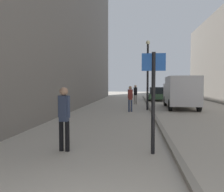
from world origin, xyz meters
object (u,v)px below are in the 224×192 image
Objects in this scene: pedestrian_main_foreground at (64,114)px; parked_car at (156,94)px; street_sign_post at (153,94)px; pedestrian_mid_block at (135,93)px; pedestrian_far_crossing at (130,97)px; delivery_van at (181,91)px; lamp_post at (148,70)px.

pedestrian_main_foreground is 0.40× the size of parked_car.
street_sign_post reaches higher than pedestrian_main_foreground.
pedestrian_mid_block reaches higher than pedestrian_far_crossing.
pedestrian_main_foreground is 14.44m from pedestrian_mid_block.
delivery_van is 8.40m from parked_car.
pedestrian_main_foreground is 10.42m from lamp_post.
street_sign_post is at bearing -109.00° from pedestrian_mid_block.
pedestrian_mid_block is at bearing -91.51° from pedestrian_main_foreground.
pedestrian_far_crossing is at bearing -94.07° from pedestrian_main_foreground.
lamp_post is (-2.46, -1.28, 1.47)m from delivery_van.
pedestrian_mid_block is 1.03× the size of pedestrian_far_crossing.
pedestrian_main_foreground is 0.66× the size of street_sign_post.
pedestrian_mid_block is 0.66× the size of street_sign_post.
lamp_post is (0.32, 9.90, 1.18)m from street_sign_post.
parked_car is (2.28, 5.19, -0.28)m from pedestrian_mid_block.
pedestrian_mid_block is 4.56m from delivery_van.
parked_car is 9.91m from lamp_post.
parked_car is at bearing 57.31° from pedestrian_far_crossing.
pedestrian_main_foreground reaches higher than parked_car.
street_sign_post is at bearing -103.75° from pedestrian_far_crossing.
parked_car is 0.89× the size of lamp_post.
lamp_post reaches higher than pedestrian_far_crossing.
pedestrian_far_crossing is 2.39m from lamp_post.
street_sign_post is 0.55× the size of lamp_post.
pedestrian_main_foreground reaches higher than pedestrian_mid_block.
delivery_van is 1.09× the size of lamp_post.
lamp_post reaches higher than street_sign_post.
parked_car is 1.63× the size of street_sign_post.
delivery_van is at bearing -81.52° from parked_car.
delivery_van reaches higher than parked_car.
pedestrian_mid_block reaches higher than parked_car.
pedestrian_mid_block is 5.68m from parked_car.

